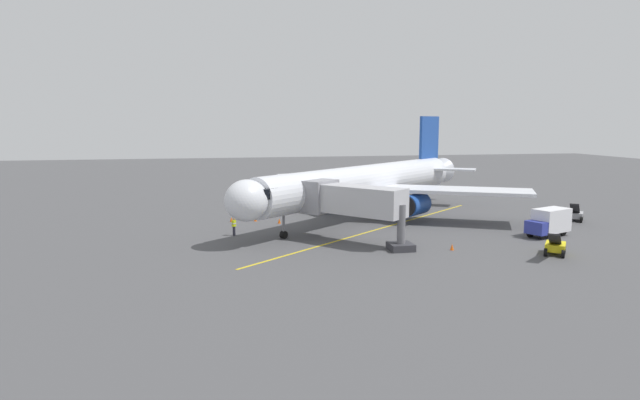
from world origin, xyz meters
name	(u,v)px	position (x,y,z in m)	size (l,w,h in m)	color
ground_plane	(356,217)	(0.00, 0.00, 0.00)	(220.00, 220.00, 0.00)	#4C4C4F
apron_lead_in_line	(380,228)	(-0.60, 7.09, 0.01)	(0.24, 40.00, 0.01)	yellow
airplane	(366,183)	(-0.81, 0.91, 4.00)	(33.69, 32.24, 11.50)	silver
jet_bridge	(347,200)	(4.34, 12.30, 3.76)	(8.94, 9.97, 5.40)	#B7B7BC
ground_crew_marshaller	(234,226)	(14.17, 7.55, 0.89)	(0.45, 0.47, 1.71)	#23232D
belt_loader_near_nose	(555,246)	(-11.06, 20.69, 0.71)	(3.76, 4.34, 2.32)	yellow
box_truck_portside	(549,222)	(-14.97, 14.00, 1.39)	(5.00, 3.53, 2.62)	#2D3899
belt_loader_starboard_side	(575,214)	(-22.85, 7.28, 0.71)	(3.84, 4.29, 2.32)	#9E9EA3
safety_cone_nose_left	(452,247)	(-3.57, 17.42, 0.28)	(0.32, 0.32, 0.55)	#F2590F
safety_cone_nose_right	(255,219)	(11.47, 0.27, 0.28)	(0.32, 0.32, 0.55)	#F2590F
safety_cone_wing_port	(231,219)	(14.07, 0.12, 0.28)	(0.32, 0.32, 0.55)	#F2590F
safety_cone_wing_starboard	(279,221)	(9.10, 2.11, 0.28)	(0.32, 0.32, 0.55)	#F2590F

